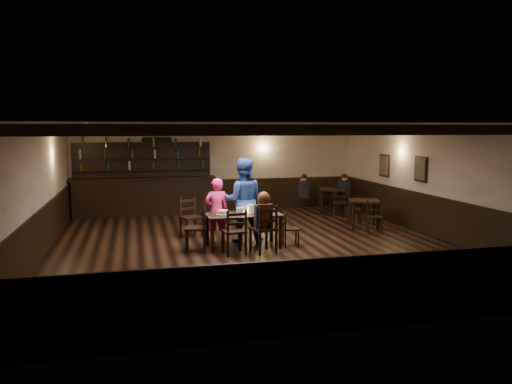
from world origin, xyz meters
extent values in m
plane|color=black|center=(0.00, 0.00, 0.00)|extent=(10.00, 10.00, 0.00)
cube|color=beige|center=(0.00, 5.00, 1.35)|extent=(9.00, 0.02, 2.70)
cube|color=beige|center=(0.00, -5.00, 1.35)|extent=(9.00, 0.02, 2.70)
cube|color=beige|center=(-4.50, 0.00, 1.35)|extent=(0.02, 10.00, 2.70)
cube|color=beige|center=(4.50, 0.00, 1.35)|extent=(0.02, 10.00, 2.70)
cube|color=silver|center=(0.00, 0.00, 2.70)|extent=(9.00, 10.00, 0.02)
cube|color=black|center=(0.00, 4.97, 0.50)|extent=(9.00, 0.04, 1.00)
cube|color=black|center=(0.00, -4.97, 0.50)|extent=(9.00, 0.04, 1.00)
cube|color=black|center=(-4.47, 0.00, 0.50)|extent=(0.04, 10.00, 1.00)
cube|color=black|center=(4.47, 0.00, 0.50)|extent=(0.04, 10.00, 1.00)
cube|color=black|center=(-1.90, 4.97, 1.85)|extent=(0.90, 0.03, 1.00)
cube|color=black|center=(-1.90, 4.95, 1.85)|extent=(0.80, 0.02, 0.90)
cube|color=black|center=(4.47, 0.50, 1.60)|extent=(0.03, 0.55, 0.65)
cube|color=#72664C|center=(4.45, 0.50, 1.60)|extent=(0.02, 0.45, 0.55)
cube|color=black|center=(4.47, 2.40, 1.55)|extent=(0.03, 0.55, 0.65)
cube|color=#72664C|center=(4.45, 2.40, 1.55)|extent=(0.02, 0.45, 0.55)
cube|color=black|center=(0.00, -3.00, 2.60)|extent=(8.90, 0.18, 0.18)
cube|color=black|center=(0.00, -1.00, 2.60)|extent=(8.90, 0.18, 0.18)
cube|color=black|center=(0.00, 1.00, 2.60)|extent=(8.90, 0.18, 0.18)
cube|color=black|center=(0.00, 3.00, 2.60)|extent=(8.90, 0.18, 0.18)
cube|color=black|center=(-1.03, -0.51, 0.35)|extent=(0.06, 0.06, 0.71)
cube|color=black|center=(-1.04, 0.18, 0.35)|extent=(0.06, 0.06, 0.71)
cube|color=black|center=(0.47, -0.49, 0.35)|extent=(0.06, 0.06, 0.71)
cube|color=black|center=(0.46, 0.21, 0.35)|extent=(0.06, 0.06, 0.71)
cube|color=black|center=(-0.29, -0.15, 0.73)|extent=(1.64, 0.84, 0.04)
cube|color=#A5A8AD|center=(-0.29, 0.24, 0.73)|extent=(1.62, 0.06, 0.05)
cube|color=#A5A8AD|center=(-0.28, -0.54, 0.73)|extent=(1.62, 0.06, 0.05)
cube|color=#A5A8AD|center=(0.51, -0.14, 0.73)|extent=(0.04, 0.81, 0.05)
cube|color=#A5A8AD|center=(-1.08, -0.17, 0.73)|extent=(0.04, 0.81, 0.05)
cube|color=black|center=(-0.44, -0.50, 0.23)|extent=(0.04, 0.04, 0.46)
cube|color=black|center=(-0.39, -0.86, 0.23)|extent=(0.04, 0.04, 0.46)
cube|color=black|center=(-0.82, -0.55, 0.23)|extent=(0.04, 0.04, 0.46)
cube|color=black|center=(-0.78, -0.91, 0.23)|extent=(0.04, 0.04, 0.46)
cube|color=black|center=(-0.61, -0.70, 0.49)|extent=(0.50, 0.49, 0.04)
cube|color=black|center=(-0.58, -0.89, 0.73)|extent=(0.45, 0.09, 0.49)
cube|color=black|center=(-0.58, -0.89, 0.68)|extent=(0.39, 0.08, 0.05)
cube|color=black|center=(-0.58, -0.89, 0.88)|extent=(0.39, 0.08, 0.05)
cube|color=black|center=(0.16, -0.47, 0.24)|extent=(0.05, 0.05, 0.49)
cube|color=black|center=(0.28, -0.83, 0.24)|extent=(0.05, 0.05, 0.49)
cube|color=black|center=(-0.23, -0.59, 0.24)|extent=(0.05, 0.05, 0.49)
cube|color=black|center=(-0.11, -0.96, 0.24)|extent=(0.05, 0.05, 0.49)
cube|color=black|center=(0.02, -0.71, 0.51)|extent=(0.59, 0.57, 0.05)
cube|color=black|center=(0.08, -0.89, 0.76)|extent=(0.46, 0.18, 0.51)
cube|color=black|center=(0.08, -0.89, 0.71)|extent=(0.40, 0.15, 0.06)
cube|color=black|center=(0.08, -0.89, 0.91)|extent=(0.40, 0.15, 0.06)
cube|color=black|center=(-1.50, 0.00, 0.24)|extent=(0.05, 0.05, 0.47)
cube|color=black|center=(-1.13, -0.07, 0.24)|extent=(0.05, 0.05, 0.47)
cube|color=black|center=(-1.58, -0.39, 0.24)|extent=(0.05, 0.05, 0.47)
cube|color=black|center=(-1.21, -0.46, 0.24)|extent=(0.05, 0.05, 0.47)
cube|color=black|center=(-1.36, -0.23, 0.50)|extent=(0.52, 0.54, 0.04)
cube|color=black|center=(-1.17, -0.26, 0.75)|extent=(0.12, 0.46, 0.50)
cube|color=black|center=(-1.17, -0.26, 0.70)|extent=(0.10, 0.40, 0.06)
cube|color=black|center=(-1.17, -0.26, 0.89)|extent=(0.10, 0.40, 0.06)
cube|color=black|center=(0.90, -0.45, 0.19)|extent=(0.03, 0.03, 0.37)
cube|color=black|center=(0.61, -0.40, 0.19)|extent=(0.03, 0.03, 0.37)
cube|color=black|center=(0.94, -0.14, 0.19)|extent=(0.03, 0.03, 0.37)
cube|color=black|center=(0.65, -0.10, 0.19)|extent=(0.03, 0.03, 0.37)
cube|color=black|center=(0.77, -0.27, 0.39)|extent=(0.39, 0.41, 0.03)
cube|color=black|center=(0.63, -0.25, 0.58)|extent=(0.08, 0.36, 0.39)
cube|color=black|center=(0.63, -0.25, 0.55)|extent=(0.06, 0.31, 0.04)
cube|color=black|center=(0.63, -0.25, 0.70)|extent=(0.06, 0.31, 0.04)
cube|color=black|center=(-1.41, 0.93, 0.23)|extent=(0.05, 0.05, 0.46)
cube|color=black|center=(-1.54, 1.27, 0.23)|extent=(0.05, 0.05, 0.46)
cube|color=black|center=(-1.05, 1.07, 0.23)|extent=(0.05, 0.05, 0.46)
cube|color=black|center=(-1.18, 1.41, 0.23)|extent=(0.05, 0.05, 0.46)
cube|color=black|center=(-1.29, 1.17, 0.48)|extent=(0.57, 0.56, 0.04)
cube|color=black|center=(-1.36, 1.34, 0.73)|extent=(0.44, 0.19, 0.48)
cube|color=black|center=(-1.36, 1.34, 0.68)|extent=(0.37, 0.16, 0.05)
cube|color=black|center=(-1.36, 1.34, 0.87)|extent=(0.37, 0.16, 0.05)
imported|color=#FC3C6B|center=(-0.78, 0.46, 0.75)|extent=(0.56, 0.37, 1.50)
imported|color=navy|center=(-0.18, 0.37, 0.97)|extent=(1.07, 0.91, 1.95)
cube|color=black|center=(0.02, -0.59, 0.52)|extent=(0.34, 0.34, 0.14)
cube|color=black|center=(0.02, -0.71, 0.77)|extent=(0.36, 0.21, 0.51)
cylinder|color=black|center=(0.02, -0.71, 1.00)|extent=(0.11, 0.36, 0.36)
sphere|color=#D8A384|center=(0.02, -0.71, 1.16)|extent=(0.22, 0.22, 0.22)
sphere|color=#3B190D|center=(0.02, -0.74, 1.17)|extent=(0.27, 0.27, 0.27)
cone|color=#3B190D|center=(0.02, -0.85, 0.75)|extent=(0.21, 0.21, 0.63)
cylinder|color=white|center=(-0.73, -0.10, 0.76)|extent=(0.29, 0.29, 0.01)
cylinder|color=white|center=(-0.73, -0.10, 0.81)|extent=(0.23, 0.23, 0.08)
cylinder|color=silver|center=(-0.73, -0.10, 0.79)|extent=(0.25, 0.25, 0.04)
cylinder|color=white|center=(-0.37, -0.19, 0.83)|extent=(0.16, 0.16, 0.15)
cylinder|color=white|center=(-0.09, -0.09, 0.85)|extent=(0.16, 0.16, 0.19)
cylinder|color=#A5A8AD|center=(-0.24, -0.09, 0.77)|extent=(0.05, 0.05, 0.03)
sphere|color=orange|center=(-0.24, -0.09, 0.80)|extent=(0.03, 0.03, 0.03)
cylinder|color=silver|center=(0.07, -0.21, 0.79)|extent=(0.03, 0.03, 0.08)
cylinder|color=#A5A8AD|center=(0.13, -0.18, 0.79)|extent=(0.03, 0.03, 0.08)
cylinder|color=silver|center=(-0.01, 0.01, 0.82)|extent=(0.08, 0.08, 0.13)
cube|color=maroon|center=(0.19, -0.28, 0.75)|extent=(0.27, 0.19, 0.00)
cube|color=#0E134A|center=(0.27, -0.07, 0.75)|extent=(0.38, 0.35, 0.00)
cube|color=black|center=(-2.33, 4.65, 0.55)|extent=(4.13, 0.60, 1.10)
cube|color=black|center=(-2.33, 4.65, 1.12)|extent=(4.33, 0.70, 0.05)
cube|color=black|center=(-2.33, 4.92, 1.10)|extent=(4.13, 0.10, 2.20)
cube|color=black|center=(-2.33, 4.82, 1.35)|extent=(4.03, 0.22, 0.03)
cube|color=black|center=(-2.33, 4.82, 1.70)|extent=(4.03, 0.22, 0.03)
cube|color=black|center=(-2.33, 4.82, 2.05)|extent=(4.03, 0.22, 0.03)
cube|color=black|center=(3.27, 1.20, 0.73)|extent=(0.95, 0.95, 0.04)
cube|color=black|center=(2.88, 1.00, 0.35)|extent=(0.05, 0.05, 0.71)
cube|color=black|center=(3.07, 1.59, 0.35)|extent=(0.05, 0.05, 0.71)
cube|color=black|center=(3.47, 0.81, 0.35)|extent=(0.05, 0.05, 0.71)
cube|color=black|center=(3.66, 1.40, 0.35)|extent=(0.05, 0.05, 0.71)
cube|color=black|center=(3.39, 3.68, 0.73)|extent=(1.00, 1.00, 0.04)
cube|color=black|center=(2.98, 3.51, 0.35)|extent=(0.05, 0.05, 0.71)
cube|color=black|center=(3.22, 4.10, 0.35)|extent=(0.05, 0.05, 0.71)
cube|color=black|center=(3.56, 3.27, 0.35)|extent=(0.05, 0.05, 0.71)
cube|color=black|center=(3.80, 3.85, 0.35)|extent=(0.05, 0.05, 0.71)
cube|color=black|center=(2.52, 3.90, 0.73)|extent=(0.23, 0.37, 0.52)
sphere|color=#D8A384|center=(2.52, 3.90, 1.08)|extent=(0.20, 0.20, 0.20)
sphere|color=black|center=(2.52, 3.90, 1.11)|extent=(0.21, 0.21, 0.21)
cube|color=black|center=(3.86, 3.82, 0.73)|extent=(0.31, 0.40, 0.51)
sphere|color=#D8A384|center=(3.86, 3.82, 1.07)|extent=(0.20, 0.20, 0.20)
sphere|color=black|center=(3.86, 3.82, 1.10)|extent=(0.21, 0.21, 0.21)
camera|label=1|loc=(-2.59, -10.75, 2.63)|focal=35.00mm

